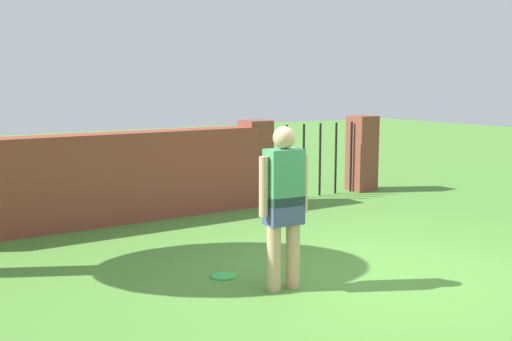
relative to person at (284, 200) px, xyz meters
The scene contains 5 objects.
ground_plane 1.35m from the person, 12.55° to the right, with size 40.00×40.00×0.00m, color #4C8433.
brick_wall 3.77m from the person, 97.83° to the left, with size 5.08×0.50×1.31m, color brown.
person is the anchor object (origin of this frame).
fence_gate 5.00m from the person, 48.27° to the left, with size 2.83×0.44×1.40m.
frisbee_green 1.14m from the person, 115.08° to the left, with size 0.27×0.27×0.02m, color green.
Camera 1 is at (-4.48, -4.58, 2.06)m, focal length 43.52 mm.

